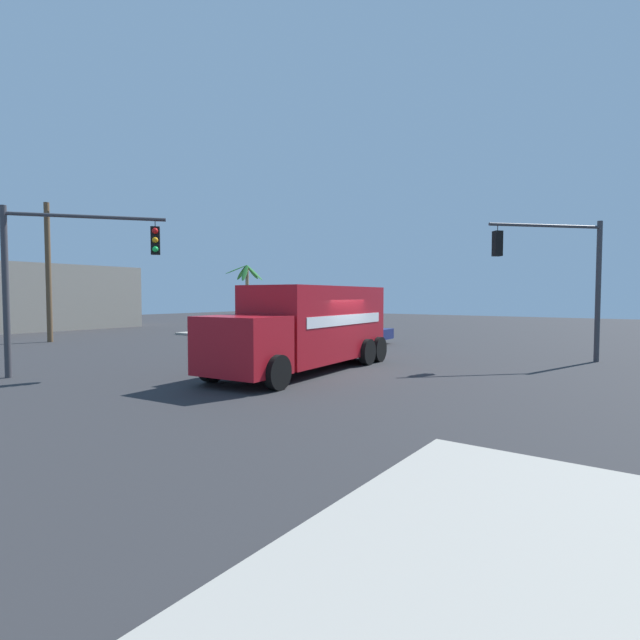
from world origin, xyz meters
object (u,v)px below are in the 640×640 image
object	(u,v)px
traffic_light_primary	(63,264)
vending_machine_red	(253,317)
pickup_navy	(343,330)
utility_pole	(48,270)
delivery_truck	(308,327)
palm_tree_far	(247,286)
vending_machine_blue	(299,317)
traffic_light_secondary	(562,268)

from	to	relation	value
traffic_light_primary	vending_machine_red	bearing A→B (deg)	24.85
vending_machine_red	pickup_navy	bearing A→B (deg)	-106.13
vending_machine_red	utility_pole	world-z (taller)	utility_pole
delivery_truck	palm_tree_far	xyz separation A→B (m)	(13.42, 15.94, 1.84)
pickup_navy	vending_machine_red	distance (m)	9.94
vending_machine_blue	utility_pole	world-z (taller)	utility_pole
delivery_truck	pickup_navy	world-z (taller)	delivery_truck
pickup_navy	vending_machine_blue	xyz separation A→B (m)	(5.47, 7.45, 0.34)
traffic_light_primary	vending_machine_blue	bearing A→B (deg)	16.63
traffic_light_primary	vending_machine_red	xyz separation A→B (m)	(17.63, 8.17, -2.61)
delivery_truck	traffic_light_secondary	xyz separation A→B (m)	(7.29, -6.96, 2.18)
delivery_truck	pickup_navy	xyz separation A→B (m)	(9.31, 4.49, -0.82)
traffic_light_primary	palm_tree_far	size ratio (longest dim) A/B	1.13
vending_machine_red	utility_pole	distance (m)	13.29
traffic_light_secondary	vending_machine_red	world-z (taller)	traffic_light_secondary
vending_machine_blue	vending_machine_red	bearing A→B (deg)	142.30
delivery_truck	vending_machine_red	world-z (taller)	delivery_truck
delivery_truck	utility_pole	bearing A→B (deg)	90.43
utility_pole	traffic_light_primary	bearing A→B (deg)	-113.51
traffic_light_primary	vending_machine_blue	xyz separation A→B (m)	(20.34, 6.07, -2.61)
utility_pole	delivery_truck	bearing A→B (deg)	-89.57
traffic_light_secondary	vending_machine_red	xyz separation A→B (m)	(4.79, 21.00, -2.66)
traffic_light_primary	traffic_light_secondary	xyz separation A→B (m)	(12.84, -12.83, 0.04)
delivery_truck	utility_pole	xyz separation A→B (m)	(-0.14, 18.33, 2.54)
pickup_navy	vending_machine_red	bearing A→B (deg)	73.87
pickup_navy	traffic_light_secondary	bearing A→B (deg)	-100.05
traffic_light_primary	traffic_light_secondary	bearing A→B (deg)	-44.97
pickup_navy	vending_machine_blue	distance (m)	9.25
traffic_light_primary	palm_tree_far	world-z (taller)	traffic_light_primary
traffic_light_primary	pickup_navy	xyz separation A→B (m)	(14.87, -1.38, -2.95)
traffic_light_secondary	vending_machine_red	bearing A→B (deg)	77.15
palm_tree_far	traffic_light_primary	bearing A→B (deg)	-152.05
traffic_light_primary	utility_pole	xyz separation A→B (m)	(5.42, 12.46, 0.41)
traffic_light_secondary	vending_machine_blue	distance (m)	20.51
delivery_truck	traffic_light_primary	distance (m)	8.36
delivery_truck	palm_tree_far	size ratio (longest dim) A/B	1.75
pickup_navy	utility_pole	bearing A→B (deg)	124.32
vending_machine_blue	palm_tree_far	world-z (taller)	palm_tree_far
traffic_light_secondary	utility_pole	distance (m)	26.36
traffic_light_primary	palm_tree_far	xyz separation A→B (m)	(18.98, 10.07, -0.29)
pickup_navy	delivery_truck	bearing A→B (deg)	-154.25
palm_tree_far	utility_pole	xyz separation A→B (m)	(-13.55, 2.40, 0.70)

